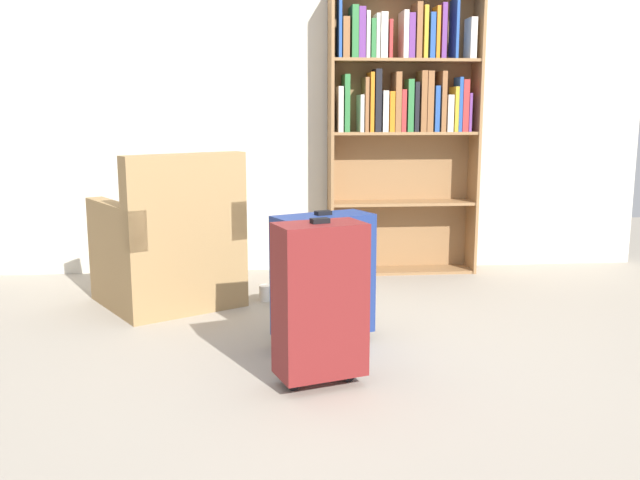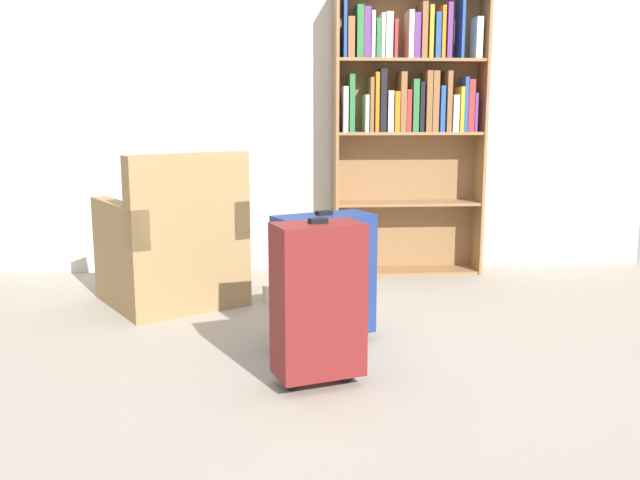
{
  "view_description": "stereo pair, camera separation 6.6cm",
  "coord_description": "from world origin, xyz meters",
  "px_view_note": "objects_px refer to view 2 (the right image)",
  "views": [
    {
      "loc": [
        -0.39,
        -2.84,
        1.15
      ],
      "look_at": [
        -0.09,
        0.32,
        0.55
      ],
      "focal_mm": 39.63,
      "sensor_mm": 36.0,
      "label": 1
    },
    {
      "loc": [
        -0.32,
        -2.84,
        1.15
      ],
      "look_at": [
        -0.09,
        0.32,
        0.55
      ],
      "focal_mm": 39.63,
      "sensor_mm": 36.0,
      "label": 2
    }
  ],
  "objects_px": {
    "mug": "(270,293)",
    "suitcase_navy_blue": "(324,275)",
    "armchair": "(173,251)",
    "suitcase_dark_red": "(318,300)",
    "bookshelf": "(407,107)"
  },
  "relations": [
    {
      "from": "bookshelf",
      "to": "armchair",
      "type": "relative_size",
      "value": 2.02
    },
    {
      "from": "suitcase_dark_red",
      "to": "armchair",
      "type": "bearing_deg",
      "value": 120.09
    },
    {
      "from": "suitcase_dark_red",
      "to": "suitcase_navy_blue",
      "type": "bearing_deg",
      "value": 83.06
    },
    {
      "from": "armchair",
      "to": "suitcase_navy_blue",
      "type": "relative_size",
      "value": 1.45
    },
    {
      "from": "mug",
      "to": "suitcase_navy_blue",
      "type": "xyz_separation_m",
      "value": [
        0.27,
        -0.8,
        0.3
      ]
    },
    {
      "from": "armchair",
      "to": "mug",
      "type": "distance_m",
      "value": 0.62
    },
    {
      "from": "bookshelf",
      "to": "armchair",
      "type": "distance_m",
      "value": 1.87
    },
    {
      "from": "mug",
      "to": "suitcase_dark_red",
      "type": "xyz_separation_m",
      "value": [
        0.2,
        -1.33,
        0.32
      ]
    },
    {
      "from": "bookshelf",
      "to": "suitcase_dark_red",
      "type": "distance_m",
      "value": 2.3
    },
    {
      "from": "suitcase_dark_red",
      "to": "suitcase_navy_blue",
      "type": "distance_m",
      "value": 0.54
    },
    {
      "from": "suitcase_dark_red",
      "to": "suitcase_navy_blue",
      "type": "xyz_separation_m",
      "value": [
        0.06,
        0.53,
        -0.02
      ]
    },
    {
      "from": "armchair",
      "to": "suitcase_dark_red",
      "type": "height_order",
      "value": "armchair"
    },
    {
      "from": "armchair",
      "to": "suitcase_dark_red",
      "type": "bearing_deg",
      "value": -59.91
    },
    {
      "from": "armchair",
      "to": "suitcase_navy_blue",
      "type": "xyz_separation_m",
      "value": [
        0.83,
        -0.79,
        0.03
      ]
    },
    {
      "from": "armchair",
      "to": "mug",
      "type": "height_order",
      "value": "armchair"
    }
  ]
}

